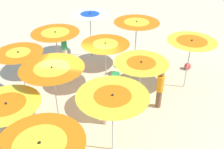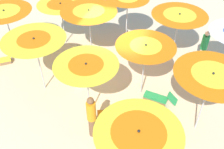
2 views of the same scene
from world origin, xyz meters
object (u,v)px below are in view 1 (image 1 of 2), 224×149
Objects in this scene: beach_umbrella_2 at (141,66)px; beach_umbrella_9 at (19,57)px; beach_umbrella_6 at (106,47)px; beach_umbrella_1 at (113,100)px; beach_umbrella_10 at (56,36)px; beach_umbrella_0 at (41,147)px; beach_umbrella_3 at (191,45)px; beach_umbrella_7 at (136,26)px; beachgoer_2 at (160,89)px; beach_umbrella_5 at (52,72)px; lounger_2 at (115,76)px; beach_ball at (188,66)px; beach_umbrella_11 at (90,17)px; beach_umbrella_4 at (7,108)px; lounger_1 at (138,95)px; beachgoer_1 at (105,103)px; beachgoer_0 at (64,47)px.

beach_umbrella_9 is at bearing 90.42° from beach_umbrella_2.
beach_umbrella_2 is 2.24m from beach_umbrella_6.
beach_umbrella_10 is at bearing 37.78° from beach_umbrella_1.
beach_umbrella_0 is 7.11m from beach_umbrella_10.
beach_umbrella_1 is at bearing 148.50° from beach_umbrella_3.
beach_umbrella_9 is (-3.73, 4.36, -0.16)m from beach_umbrella_7.
beachgoer_2 is at bearing -157.77° from beach_umbrella_7.
lounger_2 is at bearing -26.46° from beach_umbrella_5.
beach_ball is at bearing -59.15° from beach_umbrella_6.
beach_umbrella_2 is 5.41m from beach_umbrella_11.
beach_umbrella_1 is 4.93m from lounger_2.
beach_umbrella_2 is 0.95× the size of beach_umbrella_5.
beach_umbrella_4 is at bearing -109.76° from beachgoer_2.
beach_umbrella_1 is at bearing -165.59° from beach_umbrella_6.
beach_umbrella_2 is 6.83× the size of beach_ball.
beach_umbrella_3 is (4.38, -2.68, 0.03)m from beach_umbrella_1.
beach_umbrella_5 is at bearing -78.76° from lounger_1.
beach_umbrella_0 is at bearing -0.52° from beachgoer_1.
beach_umbrella_2 and beach_umbrella_9 have the same top height.
beach_umbrella_3 reaches higher than beach_umbrella_9.
beach_umbrella_10 is at bearing 151.18° from beach_umbrella_11.
beach_umbrella_1 is at bearing -115.16° from beach_umbrella_5.
beach_umbrella_9 is at bearing -49.76° from lounger_2.
beach_umbrella_6 is at bearing -168.46° from beachgoer_2.
beach_umbrella_5 is (-1.13, 3.04, 0.12)m from beach_umbrella_2.
beach_umbrella_0 is at bearing 175.91° from beach_umbrella_6.
beachgoer_0 is at bearing 50.53° from beach_umbrella_2.
beach_umbrella_6 is at bearing 152.62° from beach_umbrella_7.
beach_umbrella_2 is 1.93m from beachgoer_1.
beach_umbrella_1 reaches higher than beach_umbrella_4.
beach_umbrella_9 reaches higher than beachgoer_1.
beach_umbrella_7 is 1.99× the size of lounger_2.
beachgoer_1 is at bearing 128.91° from beach_umbrella_2.
beach_umbrella_6 is 2.75m from beachgoer_1.
beach_umbrella_3 is 7.21m from beach_umbrella_9.
beachgoer_0 is (1.44, 6.34, -1.37)m from beach_umbrella_3.
beach_umbrella_5 is (-3.28, 5.03, 0.07)m from beach_umbrella_3.
beach_umbrella_11 is (6.69, 2.38, 0.12)m from beach_umbrella_1.
beach_umbrella_0 is 5.22m from beach_umbrella_9.
beach_umbrella_2 is at bearing -69.59° from beach_umbrella_5.
beach_umbrella_1 is 2.60m from beach_umbrella_5.
beach_umbrella_5 is 1.42× the size of beachgoer_2.
beach_umbrella_11 is at bearing 83.55° from beach_ball.
beach_umbrella_3 reaches higher than beach_umbrella_0.
beach_umbrella_11 reaches higher than beach_umbrella_0.
beach_umbrella_0 is at bearing 169.17° from beach_umbrella_7.
beach_umbrella_9 is at bearing 115.55° from beach_umbrella_6.
beachgoer_1 is at bearing -14.29° from beach_umbrella_0.
beachgoer_2 is (-1.08, -2.46, -1.15)m from beach_umbrella_6.
lounger_2 is (6.67, -0.71, -2.01)m from beach_umbrella_0.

